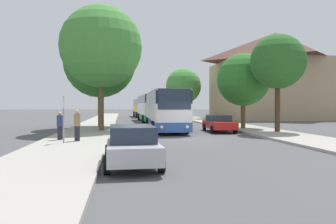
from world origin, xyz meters
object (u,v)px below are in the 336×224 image
at_px(bus_front, 165,110).
at_px(parked_car_right_far, 182,115).
at_px(bus_middle, 150,107).
at_px(tree_right_mid, 243,80).
at_px(bus_stop_sign, 64,114).
at_px(tree_right_far, 183,86).
at_px(pedestrian_waiting_near, 60,126).
at_px(parked_car_right_near, 219,123).
at_px(parked_car_left_curb, 132,145).
at_px(bus_rear, 142,107).
at_px(tree_left_near, 101,47).
at_px(tree_right_near, 278,62).
at_px(tree_left_far, 100,62).
at_px(pedestrian_waiting_far, 77,125).

relative_size(bus_front, parked_car_right_far, 2.49).
xyz_separation_m(bus_middle, tree_right_mid, (6.93, -16.02, 2.56)).
distance_m(bus_stop_sign, tree_right_far, 39.87).
relative_size(bus_middle, pedestrian_waiting_near, 7.34).
distance_m(parked_car_right_near, tree_right_mid, 5.03).
xyz_separation_m(bus_middle, parked_car_right_far, (4.45, 0.56, -1.10)).
height_order(pedestrian_waiting_near, tree_right_far, tree_right_far).
bearing_deg(parked_car_left_curb, tree_right_mid, 55.38).
xyz_separation_m(bus_rear, tree_left_near, (-5.32, -33.21, 5.14)).
bearing_deg(tree_right_near, tree_right_mid, 107.58).
height_order(parked_car_right_near, parked_car_right_far, parked_car_right_far).
bearing_deg(tree_right_mid, tree_right_far, 90.33).
bearing_deg(tree_right_far, parked_car_right_far, -101.77).
bearing_deg(tree_left_far, bus_front, -30.27).
distance_m(bus_stop_sign, tree_right_near, 16.54).
distance_m(parked_car_right_near, parked_car_right_far, 18.50).
bearing_deg(tree_left_near, pedestrian_waiting_near, -105.96).
bearing_deg(pedestrian_waiting_far, tree_right_mid, -61.53).
relative_size(bus_middle, tree_right_near, 1.62).
distance_m(bus_front, parked_car_left_curb, 16.73).
xyz_separation_m(parked_car_left_curb, parked_car_right_far, (7.87, 32.61, 0.02)).
bearing_deg(bus_middle, tree_right_near, -69.26).
bearing_deg(pedestrian_waiting_far, bus_stop_sign, 140.85).
bearing_deg(bus_stop_sign, bus_middle, 74.91).
bearing_deg(bus_front, tree_left_far, 150.67).
bearing_deg(tree_left_far, tree_right_near, -28.64).
distance_m(bus_rear, pedestrian_waiting_near, 40.83).
bearing_deg(tree_left_far, pedestrian_waiting_near, -97.84).
height_order(bus_stop_sign, pedestrian_waiting_far, bus_stop_sign).
xyz_separation_m(tree_right_mid, tree_right_far, (-0.16, 27.70, 1.02)).
distance_m(bus_middle, tree_right_mid, 17.64).
bearing_deg(bus_front, tree_right_near, -26.53).
bearing_deg(parked_car_right_far, tree_right_mid, 97.54).
bearing_deg(parked_car_right_far, bus_rear, -74.83).
bearing_deg(parked_car_right_near, bus_front, -26.07).
relative_size(bus_rear, pedestrian_waiting_near, 7.30).
distance_m(bus_middle, parked_car_right_far, 4.62).
relative_size(pedestrian_waiting_far, tree_right_far, 0.21).
relative_size(pedestrian_waiting_near, tree_right_far, 0.20).
bearing_deg(parked_car_right_near, parked_car_right_far, -88.91).
height_order(bus_rear, tree_left_far, tree_left_far).
xyz_separation_m(bus_rear, tree_left_far, (-5.72, -28.63, 4.53)).
bearing_deg(pedestrian_waiting_near, tree_right_far, -110.72).
bearing_deg(tree_right_far, pedestrian_waiting_far, -109.75).
height_order(parked_car_left_curb, tree_left_far, tree_left_far).
distance_m(parked_car_right_near, tree_left_far, 12.68).
distance_m(bus_front, tree_right_near, 10.00).
bearing_deg(tree_right_near, pedestrian_waiting_near, -166.01).
height_order(bus_middle, tree_right_near, tree_right_near).
relative_size(bus_front, tree_right_near, 1.55).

